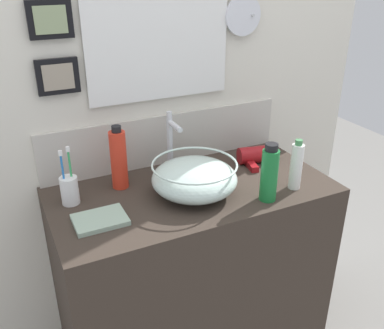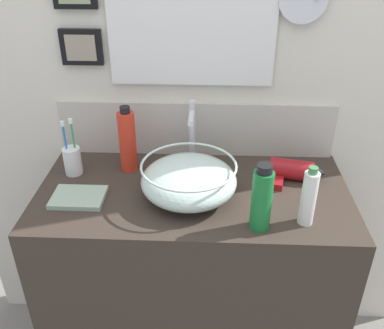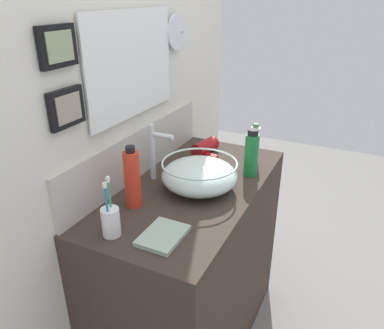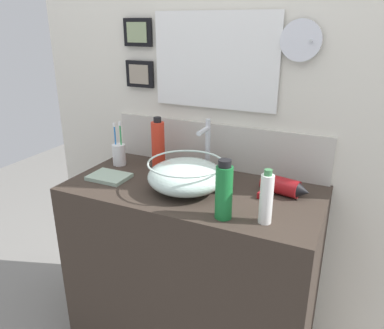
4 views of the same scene
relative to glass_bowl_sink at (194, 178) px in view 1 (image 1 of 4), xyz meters
The scene contains 10 objects.
vanity_counter 0.51m from the glass_bowl_sink, 71.93° to the left, with size 1.05×0.52×0.89m, color #382D26.
back_panel 0.46m from the glass_bowl_sink, 87.99° to the left, with size 1.88×0.10×2.53m.
glass_bowl_sink is the anchor object (origin of this frame).
faucet 0.22m from the glass_bowl_sink, 90.00° to the left, with size 0.02×0.11×0.25m.
hair_drier 0.38m from the glass_bowl_sink, 18.87° to the left, with size 0.20×0.14×0.07m.
toothbrush_cup 0.44m from the glass_bowl_sink, 162.74° to the left, with size 0.06×0.06×0.21m.
spray_bottle 0.29m from the glass_bowl_sink, 142.90° to the left, with size 0.06×0.06×0.24m.
soap_dispenser 0.26m from the glass_bowl_sink, 34.52° to the right, with size 0.06×0.06×0.21m.
lotion_bottle 0.38m from the glass_bowl_sink, 18.69° to the right, with size 0.04×0.04×0.19m.
hand_towel 0.36m from the glass_bowl_sink, behind, with size 0.17×0.13×0.02m, color #99B29E.
Camera 1 is at (-0.61, -1.25, 1.65)m, focal length 40.00 mm.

